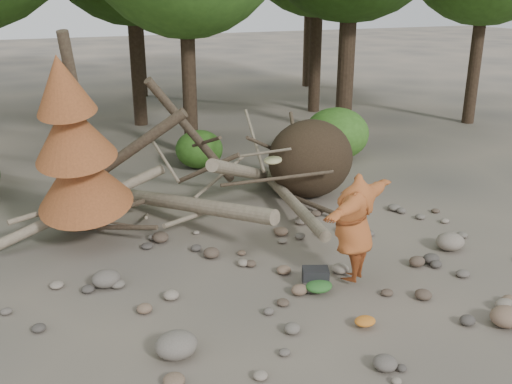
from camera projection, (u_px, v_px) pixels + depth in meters
name	position (u px, v px, depth m)	size (l,w,h in m)	color
ground	(297.00, 293.00, 9.97)	(120.00, 120.00, 0.00)	#514C44
deadfall_pile	(291.00, 163.00, 14.07)	(8.55, 5.24, 3.30)	#332619
dead_conifer	(75.00, 148.00, 11.00)	(2.06, 2.16, 4.35)	#4C3F30
bush_mid	(199.00, 149.00, 16.82)	(1.40, 1.40, 1.12)	#33661D
bush_right	(336.00, 134.00, 17.63)	(2.00, 2.00, 1.60)	#407925
frisbee_thrower	(354.00, 227.00, 9.97)	(3.01, 1.86, 2.47)	#AA5326
backpack	(315.00, 279.00, 10.11)	(0.46, 0.31, 0.31)	black
cloth_green	(319.00, 289.00, 9.92)	(0.48, 0.40, 0.18)	#2B6026
cloth_orange	(365.00, 324.00, 8.92)	(0.35, 0.28, 0.13)	#C56D21
boulder_front_left	(176.00, 345.00, 8.19)	(0.62, 0.56, 0.37)	slate
boulder_front_right	(506.00, 317.00, 8.95)	(0.52, 0.47, 0.31)	#806550
boulder_mid_right	(450.00, 242.00, 11.57)	(0.59, 0.53, 0.35)	gray
boulder_mid_left	(106.00, 279.00, 10.13)	(0.51, 0.46, 0.31)	#645C54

